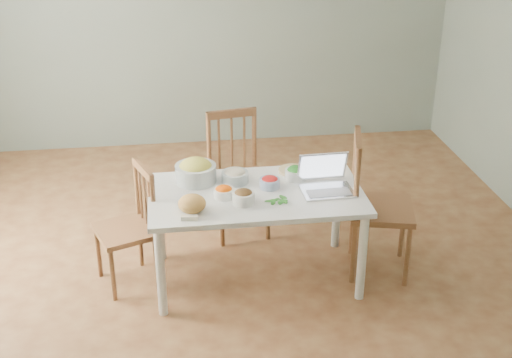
{
  "coord_description": "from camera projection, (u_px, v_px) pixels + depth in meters",
  "views": [
    {
      "loc": [
        -0.38,
        -4.23,
        2.75
      ],
      "look_at": [
        0.18,
        -0.13,
        0.78
      ],
      "focal_mm": 47.84,
      "sensor_mm": 36.0,
      "label": 1
    }
  ],
  "objects": [
    {
      "name": "bowl_onion",
      "position": [
        235.0,
        176.0,
        4.75
      ],
      "size": [
        0.2,
        0.2,
        0.1
      ],
      "primitive_type": null,
      "rotation": [
        0.0,
        0.0,
        -0.08
      ],
      "color": "beige",
      "rests_on": "dining_table"
    },
    {
      "name": "chair_far",
      "position": [
        238.0,
        177.0,
        5.3
      ],
      "size": [
        0.49,
        0.48,
        0.98
      ],
      "primitive_type": null,
      "rotation": [
        0.0,
        0.0,
        0.16
      ],
      "color": "#57301B",
      "rests_on": "floor"
    },
    {
      "name": "bowl_mushroom",
      "position": [
        243.0,
        197.0,
        4.46
      ],
      "size": [
        0.16,
        0.16,
        0.1
      ],
      "primitive_type": null,
      "rotation": [
        0.0,
        0.0,
        -0.09
      ],
      "color": "black",
      "rests_on": "dining_table"
    },
    {
      "name": "laptop",
      "position": [
        328.0,
        177.0,
        4.58
      ],
      "size": [
        0.36,
        0.32,
        0.24
      ],
      "primitive_type": null,
      "rotation": [
        0.0,
        0.0,
        0.04
      ],
      "color": "silver",
      "rests_on": "dining_table"
    },
    {
      "name": "wall_back",
      "position": [
        201.0,
        14.0,
        6.67
      ],
      "size": [
        5.0,
        0.0,
        2.7
      ],
      "primitive_type": "cube",
      "color": "#60695D",
      "rests_on": "ground"
    },
    {
      "name": "dining_table",
      "position": [
        256.0,
        236.0,
        4.77
      ],
      "size": [
        1.46,
        0.82,
        0.68
      ],
      "primitive_type": null,
      "color": "white",
      "rests_on": "floor"
    },
    {
      "name": "butter_stick",
      "position": [
        189.0,
        218.0,
        4.27
      ],
      "size": [
        0.11,
        0.04,
        0.03
      ],
      "primitive_type": "cube",
      "rotation": [
        0.0,
        0.0,
        -0.12
      ],
      "color": "beige",
      "rests_on": "dining_table"
    },
    {
      "name": "bread_boule",
      "position": [
        192.0,
        204.0,
        4.35
      ],
      "size": [
        0.2,
        0.2,
        0.12
      ],
      "primitive_type": "ellipsoid",
      "rotation": [
        0.0,
        0.0,
        -0.1
      ],
      "color": "#B4833C",
      "rests_on": "dining_table"
    },
    {
      "name": "floor",
      "position": [
        230.0,
        269.0,
        5.02
      ],
      "size": [
        5.0,
        5.0,
        0.0
      ],
      "primitive_type": "cube",
      "color": "#573019",
      "rests_on": "ground"
    },
    {
      "name": "bowl_squash",
      "position": [
        196.0,
        171.0,
        4.75
      ],
      "size": [
        0.31,
        0.31,
        0.17
      ],
      "primitive_type": null,
      "rotation": [
        0.0,
        0.0,
        -0.06
      ],
      "color": "gold",
      "rests_on": "dining_table"
    },
    {
      "name": "wall_front",
      "position": [
        301.0,
        336.0,
        2.2
      ],
      "size": [
        5.0,
        0.0,
        2.7
      ],
      "primitive_type": "cube",
      "color": "#60695D",
      "rests_on": "ground"
    },
    {
      "name": "bowl_carrot",
      "position": [
        224.0,
        192.0,
        4.55
      ],
      "size": [
        0.18,
        0.18,
        0.08
      ],
      "primitive_type": null,
      "rotation": [
        0.0,
        0.0,
        -0.31
      ],
      "color": "#FD5300",
      "rests_on": "dining_table"
    },
    {
      "name": "basil_bunch",
      "position": [
        276.0,
        199.0,
        4.51
      ],
      "size": [
        0.18,
        0.18,
        0.02
      ],
      "primitive_type": null,
      "color": "#185414",
      "rests_on": "dining_table"
    },
    {
      "name": "chair_right",
      "position": [
        382.0,
        206.0,
        4.8
      ],
      "size": [
        0.53,
        0.55,
        1.04
      ],
      "primitive_type": null,
      "rotation": [
        0.0,
        0.0,
        1.33
      ],
      "color": "#57301B",
      "rests_on": "floor"
    },
    {
      "name": "bowl_broccoli",
      "position": [
        296.0,
        173.0,
        4.8
      ],
      "size": [
        0.15,
        0.15,
        0.09
      ],
      "primitive_type": null,
      "rotation": [
        0.0,
        0.0,
        -0.01
      ],
      "color": "#114F12",
      "rests_on": "dining_table"
    },
    {
      "name": "chair_left",
      "position": [
        124.0,
        228.0,
        4.68
      ],
      "size": [
        0.48,
        0.49,
        0.87
      ],
      "primitive_type": null,
      "rotation": [
        0.0,
        0.0,
        -1.21
      ],
      "color": "#57301B",
      "rests_on": "floor"
    },
    {
      "name": "bowl_redpep",
      "position": [
        270.0,
        182.0,
        4.68
      ],
      "size": [
        0.17,
        0.17,
        0.08
      ],
      "primitive_type": null,
      "rotation": [
        0.0,
        0.0,
        -0.26
      ],
      "color": "#B30207",
      "rests_on": "dining_table"
    },
    {
      "name": "flatbread",
      "position": [
        293.0,
        170.0,
        4.92
      ],
      "size": [
        0.24,
        0.24,
        0.02
      ],
      "primitive_type": "cylinder",
      "rotation": [
        0.0,
        0.0,
        0.12
      ],
      "color": "#CEB27F",
      "rests_on": "dining_table"
    }
  ]
}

